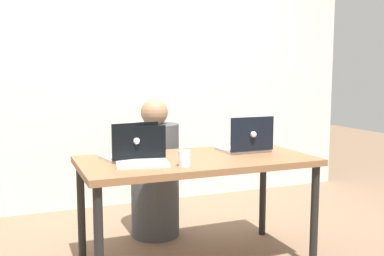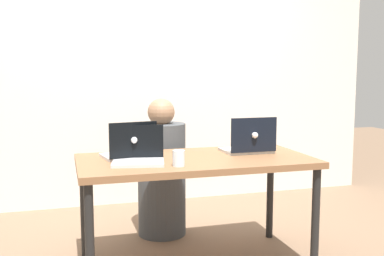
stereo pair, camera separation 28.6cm
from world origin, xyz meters
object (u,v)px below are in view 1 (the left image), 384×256
(laptop_back_left, at_px, (130,151))
(water_glass_left, at_px, (184,160))
(laptop_front_left, at_px, (142,156))
(laptop_back_right, at_px, (246,144))
(person_at_center, at_px, (155,175))

(laptop_back_left, xyz_separation_m, water_glass_left, (0.24, -0.32, -0.01))
(laptop_front_left, xyz_separation_m, water_glass_left, (0.21, -0.16, -0.01))
(water_glass_left, bearing_deg, laptop_back_left, 126.63)
(laptop_back_right, distance_m, water_glass_left, 0.63)
(laptop_back_right, relative_size, water_glass_left, 3.50)
(person_at_center, bearing_deg, water_glass_left, 98.99)
(laptop_back_right, bearing_deg, laptop_front_left, 9.30)
(laptop_back_left, bearing_deg, person_at_center, -132.09)
(person_at_center, height_order, water_glass_left, person_at_center)
(laptop_back_left, bearing_deg, water_glass_left, 116.11)
(laptop_back_right, bearing_deg, water_glass_left, 27.06)
(person_at_center, distance_m, laptop_front_left, 0.78)
(person_at_center, relative_size, laptop_back_left, 3.04)
(person_at_center, height_order, laptop_back_right, person_at_center)
(person_at_center, distance_m, laptop_back_right, 0.78)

